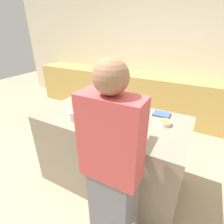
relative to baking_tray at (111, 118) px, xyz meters
The scene contains 14 objects.
ground_plane 0.92m from the baking_tray, 93.20° to the left, with size 12.00×12.00×0.00m, color tan.
wall_back 2.42m from the baking_tray, 90.05° to the left, with size 8.00×0.05×2.60m.
back_cabinet_block 2.12m from the baking_tray, 90.06° to the left, with size 6.00×0.60×0.90m.
kitchen_island 0.46m from the baking_tray, 93.20° to the left, with size 1.64×0.87×0.91m.
baking_tray is the anchor object (origin of this frame).
gingerbread_house 0.10m from the baking_tray, 29.07° to the left, with size 0.22×0.19×0.25m.
decorative_tree 0.36m from the baking_tray, 158.70° to the left, with size 0.16×0.16×0.34m.
candy_bowl_near_tray_right 0.32m from the baking_tray, 35.11° to the left, with size 0.12×0.12×0.04m.
candy_bowl_far_left 0.56m from the baking_tray, 13.61° to the left, with size 0.13×0.13×0.04m.
candy_bowl_near_tray_left 0.32m from the baking_tray, 126.38° to the left, with size 0.11×0.11×0.05m.
candy_bowl_beside_tree 0.67m from the baking_tray, 148.63° to the left, with size 0.10×0.10×0.04m.
cookbook 0.58m from the baking_tray, 35.70° to the left, with size 0.18×0.14×0.02m.
mug 0.40m from the baking_tray, 145.80° to the right, with size 0.09×0.09×0.10m.
person 0.70m from the baking_tray, 61.08° to the right, with size 0.44×0.55×1.66m.
Camera 1 is at (0.80, -1.50, 1.81)m, focal length 28.00 mm.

